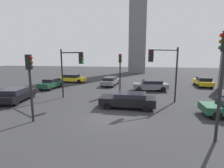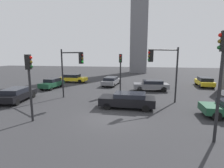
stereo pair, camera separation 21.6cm
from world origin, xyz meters
The scene contains 13 objects.
ground_plane centered at (0.00, 0.00, 0.00)m, with size 109.12×109.12×0.00m, color #2D2D30.
traffic_light_0 centered at (-4.84, 4.55, 3.66)m, with size 3.10×1.96×5.23m.
traffic_light_1 centered at (-0.29, 8.45, 3.31)m, with size 0.34×0.47×4.73m.
traffic_light_2 centered at (4.26, 4.47, 3.80)m, with size 2.92×2.04×5.35m.
traffic_light_3 centered at (-5.29, -1.49, 3.28)m, with size 0.48×0.36×4.67m.
traffic_light_4 centered at (6.16, -2.55, 4.01)m, with size 0.48×0.37×5.80m.
car_1 centered at (3.49, 10.59, 0.75)m, with size 4.53×2.16×1.37m.
car_2 centered at (-2.36, 13.72, 0.70)m, with size 2.27×4.80×1.30m.
car_3 centered at (-10.07, 10.01, 0.73)m, with size 1.95×4.12×1.38m.
car_4 centered at (1.08, 2.75, 0.73)m, with size 4.81×2.07×1.36m.
car_5 centered at (-10.10, 3.02, 0.73)m, with size 2.44×4.60×1.37m.
car_7 centered at (11.38, 15.08, 0.73)m, with size 2.12×4.43×1.38m.
car_8 centered at (-9.25, 15.48, 0.73)m, with size 4.61×2.03×1.37m.
Camera 2 is at (2.22, -12.07, 4.66)m, focal length 27.82 mm.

